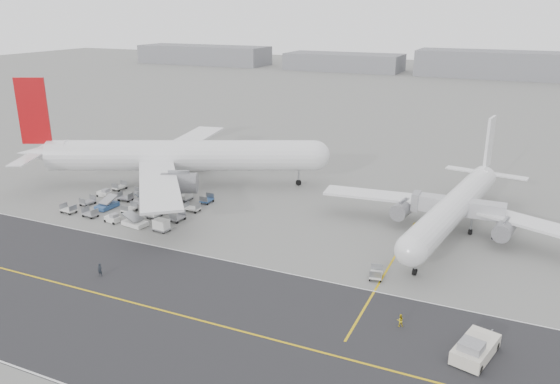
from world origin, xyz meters
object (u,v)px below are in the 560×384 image
at_px(pushback_tug, 475,349).
at_px(jet_bridge, 460,209).
at_px(ground_crew_b, 400,320).
at_px(airliner_b, 456,205).
at_px(ground_crew_a, 100,270).
at_px(airliner_a, 174,156).

distance_m(pushback_tug, jet_bridge, 36.40).
bearing_deg(ground_crew_b, jet_bridge, -115.79).
xyz_separation_m(airliner_b, ground_crew_a, (-43.28, -37.54, -3.78)).
height_order(airliner_b, ground_crew_b, airliner_b).
bearing_deg(pushback_tug, ground_crew_a, -163.12).
height_order(airliner_a, ground_crew_b, airliner_a).
xyz_separation_m(jet_bridge, ground_crew_a, (-43.94, -37.69, -3.24)).
relative_size(airliner_b, pushback_tug, 5.22).
distance_m(jet_bridge, ground_crew_b, 33.25).
relative_size(airliner_a, ground_crew_b, 38.75).
height_order(jet_bridge, ground_crew_b, jet_bridge).
relative_size(jet_bridge, ground_crew_a, 8.28).
bearing_deg(airliner_a, pushback_tug, -144.43).
distance_m(pushback_tug, ground_crew_a, 50.31).
bearing_deg(airliner_a, ground_crew_b, -146.19).
xyz_separation_m(airliner_a, jet_bridge, (58.36, -1.79, -2.36)).
xyz_separation_m(airliner_a, ground_crew_b, (55.97, -34.78, -5.76)).
bearing_deg(pushback_tug, airliner_b, 115.74).
distance_m(ground_crew_a, ground_crew_b, 41.81).
distance_m(jet_bridge, ground_crew_a, 57.98).
height_order(airliner_b, ground_crew_a, airliner_b).
bearing_deg(ground_crew_b, airliner_a, -53.50).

